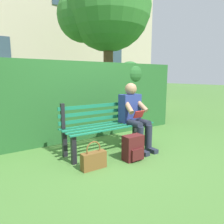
# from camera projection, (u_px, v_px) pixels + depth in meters

# --- Properties ---
(ground) EXTENTS (60.00, 60.00, 0.00)m
(ground) POSITION_uv_depth(u_px,v_px,m) (109.00, 151.00, 3.70)
(ground) COLOR #477533
(park_bench) EXTENTS (1.67, 0.53, 0.88)m
(park_bench) POSITION_uv_depth(u_px,v_px,m) (106.00, 125.00, 3.69)
(park_bench) COLOR black
(park_bench) RESTS_ON ground
(person_seated) EXTENTS (0.44, 0.73, 1.20)m
(person_seated) POSITION_uv_depth(u_px,v_px,m) (134.00, 114.00, 3.77)
(person_seated) COLOR navy
(person_seated) RESTS_ON ground
(hedge_backdrop) EXTENTS (5.49, 0.75, 1.68)m
(hedge_backdrop) POSITION_uv_depth(u_px,v_px,m) (66.00, 99.00, 4.36)
(hedge_backdrop) COLOR #265B28
(hedge_backdrop) RESTS_ON ground
(tree) EXTENTS (2.87, 2.73, 4.85)m
(tree) POSITION_uv_depth(u_px,v_px,m) (104.00, 9.00, 6.53)
(tree) COLOR brown
(tree) RESTS_ON ground
(building_facade) EXTENTS (10.19, 2.98, 7.68)m
(building_facade) POSITION_uv_depth(u_px,v_px,m) (52.00, 22.00, 9.74)
(building_facade) COLOR #BCAD93
(building_facade) RESTS_ON ground
(backpack) EXTENTS (0.32, 0.26, 0.40)m
(backpack) POSITION_uv_depth(u_px,v_px,m) (133.00, 148.00, 3.26)
(backpack) COLOR #4C1919
(backpack) RESTS_ON ground
(handbag) EXTENTS (0.37, 0.12, 0.41)m
(handbag) POSITION_uv_depth(u_px,v_px,m) (94.00, 160.00, 2.95)
(handbag) COLOR brown
(handbag) RESTS_ON ground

